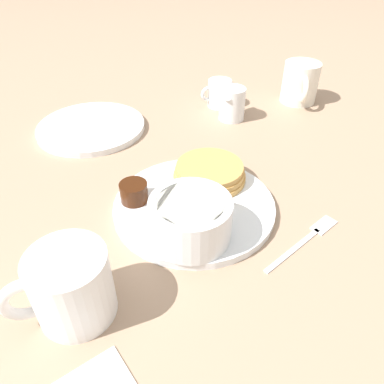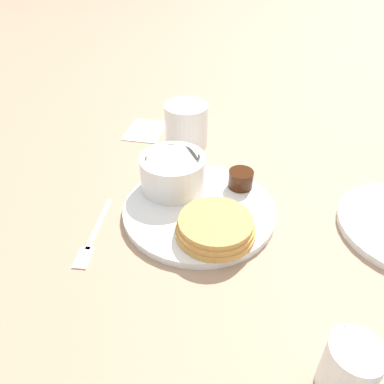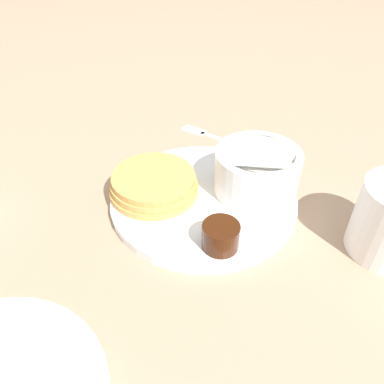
{
  "view_description": "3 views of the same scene",
  "coord_description": "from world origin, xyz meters",
  "px_view_note": "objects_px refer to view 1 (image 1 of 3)",
  "views": [
    {
      "loc": [
        0.31,
        0.3,
        0.37
      ],
      "look_at": [
        -0.0,
        -0.01,
        0.03
      ],
      "focal_mm": 35.0,
      "sensor_mm": 36.0,
      "label": 1
    },
    {
      "loc": [
        -0.46,
        0.0,
        0.39
      ],
      "look_at": [
        -0.0,
        0.01,
        0.04
      ],
      "focal_mm": 35.0,
      "sensor_mm": 36.0,
      "label": 2
    },
    {
      "loc": [
        0.17,
        -0.34,
        0.32
      ],
      "look_at": [
        -0.01,
        -0.02,
        0.03
      ],
      "focal_mm": 35.0,
      "sensor_mm": 36.0,
      "label": 3
    }
  ],
  "objects_px": {
    "coffee_mug": "(70,287)",
    "creamer_pitcher_near": "(232,103)",
    "bowl": "(190,218)",
    "plate": "(194,206)",
    "fork": "(309,236)",
    "second_mug": "(300,83)",
    "creamer_pitcher_far": "(219,93)"
  },
  "relations": [
    {
      "from": "coffee_mug",
      "to": "creamer_pitcher_near",
      "type": "bearing_deg",
      "value": -160.43
    },
    {
      "from": "bowl",
      "to": "plate",
      "type": "bearing_deg",
      "value": -140.43
    },
    {
      "from": "coffee_mug",
      "to": "fork",
      "type": "distance_m",
      "value": 0.32
    },
    {
      "from": "bowl",
      "to": "second_mug",
      "type": "relative_size",
      "value": 1.12
    },
    {
      "from": "bowl",
      "to": "creamer_pitcher_near",
      "type": "relative_size",
      "value": 1.38
    },
    {
      "from": "coffee_mug",
      "to": "bowl",
      "type": "bearing_deg",
      "value": 174.21
    },
    {
      "from": "creamer_pitcher_near",
      "to": "creamer_pitcher_far",
      "type": "xyz_separation_m",
      "value": [
        -0.03,
        -0.06,
        -0.0
      ]
    },
    {
      "from": "plate",
      "to": "coffee_mug",
      "type": "height_order",
      "value": "coffee_mug"
    },
    {
      "from": "bowl",
      "to": "creamer_pitcher_far",
      "type": "xyz_separation_m",
      "value": [
        -0.35,
        -0.25,
        -0.01
      ]
    },
    {
      "from": "bowl",
      "to": "creamer_pitcher_near",
      "type": "xyz_separation_m",
      "value": [
        -0.33,
        -0.19,
        -0.01
      ]
    },
    {
      "from": "plate",
      "to": "fork",
      "type": "bearing_deg",
      "value": 112.91
    },
    {
      "from": "fork",
      "to": "second_mug",
      "type": "xyz_separation_m",
      "value": [
        -0.38,
        -0.25,
        0.04
      ]
    },
    {
      "from": "bowl",
      "to": "creamer_pitcher_near",
      "type": "distance_m",
      "value": 0.38
    },
    {
      "from": "creamer_pitcher_near",
      "to": "second_mug",
      "type": "relative_size",
      "value": 0.81
    },
    {
      "from": "plate",
      "to": "second_mug",
      "type": "xyz_separation_m",
      "value": [
        -0.45,
        -0.09,
        0.04
      ]
    },
    {
      "from": "bowl",
      "to": "second_mug",
      "type": "bearing_deg",
      "value": -164.67
    },
    {
      "from": "bowl",
      "to": "second_mug",
      "type": "xyz_separation_m",
      "value": [
        -0.5,
        -0.14,
        0.0
      ]
    },
    {
      "from": "plate",
      "to": "coffee_mug",
      "type": "relative_size",
      "value": 2.11
    },
    {
      "from": "coffee_mug",
      "to": "creamer_pitcher_near",
      "type": "distance_m",
      "value": 0.52
    },
    {
      "from": "second_mug",
      "to": "plate",
      "type": "bearing_deg",
      "value": 11.74
    },
    {
      "from": "fork",
      "to": "creamer_pitcher_near",
      "type": "bearing_deg",
      "value": -123.8
    },
    {
      "from": "creamer_pitcher_near",
      "to": "creamer_pitcher_far",
      "type": "relative_size",
      "value": 1.09
    },
    {
      "from": "creamer_pitcher_near",
      "to": "second_mug",
      "type": "height_order",
      "value": "second_mug"
    },
    {
      "from": "plate",
      "to": "coffee_mug",
      "type": "distance_m",
      "value": 0.23
    },
    {
      "from": "creamer_pitcher_near",
      "to": "second_mug",
      "type": "distance_m",
      "value": 0.18
    },
    {
      "from": "coffee_mug",
      "to": "second_mug",
      "type": "relative_size",
      "value": 1.18
    },
    {
      "from": "creamer_pitcher_near",
      "to": "creamer_pitcher_far",
      "type": "distance_m",
      "value": 0.07
    },
    {
      "from": "bowl",
      "to": "coffee_mug",
      "type": "bearing_deg",
      "value": -5.79
    },
    {
      "from": "coffee_mug",
      "to": "fork",
      "type": "bearing_deg",
      "value": 155.66
    },
    {
      "from": "coffee_mug",
      "to": "creamer_pitcher_near",
      "type": "height_order",
      "value": "coffee_mug"
    },
    {
      "from": "fork",
      "to": "plate",
      "type": "bearing_deg",
      "value": -67.09
    },
    {
      "from": "bowl",
      "to": "creamer_pitcher_far",
      "type": "relative_size",
      "value": 1.5
    }
  ]
}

